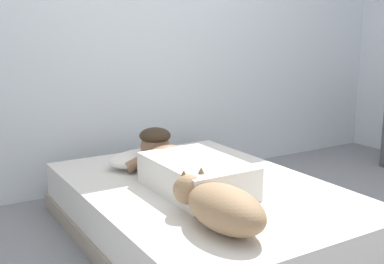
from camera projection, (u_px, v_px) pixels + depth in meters
The scene contains 8 objects.
ground_plane at pixel (284, 247), 2.66m from camera, with size 13.39×13.39×0.00m, color gray.
back_wall at pixel (155, 22), 3.69m from camera, with size 4.69×0.12×2.50m.
bed at pixel (203, 211), 2.76m from camera, with size 1.35×1.92×0.32m.
pillow at pixel (147, 158), 3.10m from camera, with size 0.52×0.32×0.11m, color white.
person_lying at pixel (184, 167), 2.73m from camera, with size 0.43×0.92×0.27m.
dog at pixel (220, 206), 2.13m from camera, with size 0.26×0.57×0.21m.
coffee_cup at pixel (198, 156), 3.22m from camera, with size 0.12×0.09×0.07m.
cell_phone at pixel (240, 201), 2.47m from camera, with size 0.07×0.14×0.01m, color black.
Camera 1 is at (-1.72, -1.83, 1.20)m, focal length 44.33 mm.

